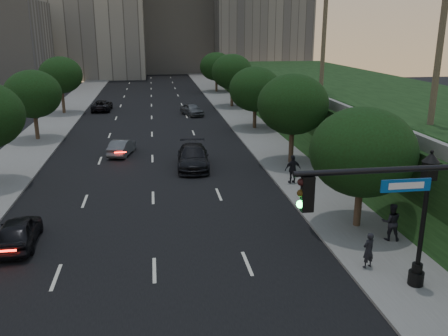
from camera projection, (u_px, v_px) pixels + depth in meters
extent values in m
cube|color=black|center=(152.00, 139.00, 43.71)|extent=(16.00, 140.00, 0.02)
cube|color=slate|center=(261.00, 135.00, 45.15)|extent=(4.50, 140.00, 0.15)
cube|color=slate|center=(36.00, 142.00, 42.24)|extent=(4.50, 140.00, 0.15)
cube|color=black|center=(388.00, 115.00, 44.38)|extent=(18.00, 90.00, 4.00)
cube|color=slate|center=(302.00, 92.00, 42.50)|extent=(0.35, 90.00, 0.70)
cube|color=gray|center=(175.00, 14.00, 109.15)|extent=(22.00, 18.00, 26.00)
cylinder|color=#38281C|center=(358.00, 202.00, 23.91)|extent=(0.36, 0.36, 2.86)
ellipsoid|color=black|center=(363.00, 152.00, 23.17)|extent=(5.20, 5.20, 4.42)
cylinder|color=#38281C|center=(291.00, 143.00, 35.24)|extent=(0.36, 0.36, 3.21)
ellipsoid|color=black|center=(293.00, 104.00, 34.41)|extent=(5.20, 5.20, 4.42)
cylinder|color=#38281C|center=(255.00, 115.00, 47.62)|extent=(0.36, 0.36, 2.86)
ellipsoid|color=black|center=(255.00, 89.00, 46.88)|extent=(5.20, 5.20, 4.42)
cylinder|color=#38281C|center=(232.00, 95.00, 60.84)|extent=(0.36, 0.36, 3.21)
ellipsoid|color=black|center=(232.00, 72.00, 60.01)|extent=(5.20, 5.20, 4.42)
cylinder|color=#38281C|center=(216.00, 83.00, 75.12)|extent=(0.36, 0.36, 2.86)
ellipsoid|color=black|center=(216.00, 66.00, 74.38)|extent=(5.20, 5.20, 4.42)
cylinder|color=#38281C|center=(36.00, 124.00, 42.77)|extent=(0.36, 0.36, 2.99)
ellipsoid|color=black|center=(33.00, 94.00, 42.00)|extent=(5.00, 5.00, 4.25)
cylinder|color=#38281C|center=(63.00, 100.00, 56.01)|extent=(0.36, 0.36, 3.26)
ellipsoid|color=black|center=(61.00, 75.00, 55.17)|extent=(5.00, 5.00, 4.25)
cylinder|color=#4C4233|center=(443.00, 25.00, 28.19)|extent=(0.40, 0.40, 12.00)
cylinder|color=#4C4233|center=(325.00, 12.00, 42.79)|extent=(0.40, 0.40, 14.50)
cylinder|color=black|center=(393.00, 170.00, 12.34)|extent=(5.40, 0.16, 0.16)
cube|color=black|center=(307.00, 194.00, 12.17)|extent=(0.32, 0.22, 0.95)
sphere|color=black|center=(301.00, 182.00, 12.05)|extent=(0.20, 0.20, 0.20)
sphere|color=#3F2B0A|center=(301.00, 193.00, 12.14)|extent=(0.20, 0.20, 0.20)
sphere|color=#19F24C|center=(300.00, 204.00, 12.22)|extent=(0.20, 0.20, 0.20)
cube|color=#0C4FA3|center=(406.00, 185.00, 12.53)|extent=(1.40, 0.05, 0.35)
cylinder|color=black|center=(416.00, 280.00, 18.61)|extent=(0.60, 0.60, 0.70)
cylinder|color=black|center=(417.00, 268.00, 18.46)|extent=(0.40, 0.40, 0.40)
cylinder|color=black|center=(423.00, 222.00, 17.91)|extent=(0.18, 0.18, 3.60)
cube|color=black|center=(430.00, 170.00, 17.33)|extent=(0.42, 0.42, 0.70)
cone|color=black|center=(431.00, 157.00, 17.19)|extent=(0.64, 0.64, 0.35)
sphere|color=black|center=(432.00, 152.00, 17.13)|extent=(0.14, 0.14, 0.14)
imported|color=black|center=(19.00, 232.00, 22.12)|extent=(1.88, 4.23, 1.41)
imported|color=#505356|center=(122.00, 147.00, 38.08)|extent=(2.24, 4.11, 1.29)
imported|color=black|center=(102.00, 105.00, 58.43)|extent=(2.36, 4.87, 1.34)
imported|color=black|center=(193.00, 157.00, 34.55)|extent=(2.61, 5.67, 1.61)
imported|color=#4C4F53|center=(192.00, 109.00, 55.30)|extent=(2.89, 4.46, 1.41)
imported|color=black|center=(368.00, 250.00, 19.78)|extent=(0.67, 0.55, 1.57)
imported|color=black|center=(391.00, 222.00, 22.35)|extent=(1.03, 0.89, 1.82)
imported|color=black|center=(293.00, 169.00, 30.60)|extent=(1.15, 0.62, 1.87)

